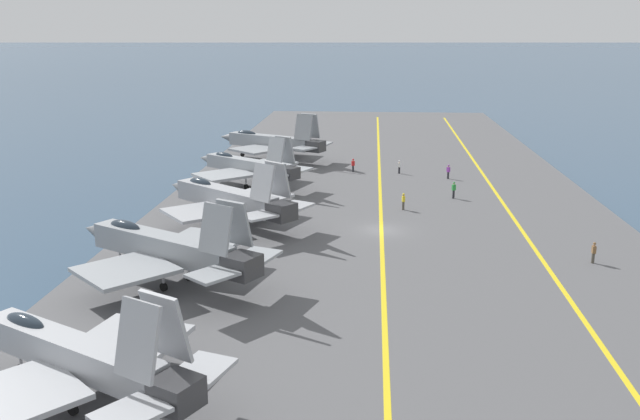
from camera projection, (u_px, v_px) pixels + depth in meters
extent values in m
plane|color=#334C66|center=(381.00, 234.00, 61.39)|extent=(2000.00, 2000.00, 0.00)
cube|color=#565659|center=(381.00, 232.00, 61.34)|extent=(183.23, 46.06, 0.40)
cube|color=yellow|center=(524.00, 233.00, 60.33)|extent=(164.90, 2.43, 0.01)
cube|color=yellow|center=(381.00, 230.00, 61.29)|extent=(164.90, 0.36, 0.01)
cube|color=#A8AAAF|center=(72.00, 353.00, 32.77)|extent=(6.84, 11.02, 1.60)
cube|color=#38383A|center=(177.00, 393.00, 29.20)|extent=(2.51, 2.53, 1.36)
ellipsoid|color=#232D38|center=(25.00, 323.00, 34.40)|extent=(2.10, 2.91, 0.88)
cube|color=#A8AAAF|center=(18.00, 395.00, 30.04)|extent=(7.03, 7.03, 0.28)
cube|color=#A8AAAF|center=(130.00, 340.00, 35.37)|extent=(5.99, 6.06, 0.28)
cube|color=#A8AAAF|center=(138.00, 340.00, 28.52)|extent=(1.92, 2.42, 3.33)
cube|color=#A8AAAF|center=(166.00, 326.00, 29.90)|extent=(1.92, 2.42, 3.33)
cube|color=#A8AAAF|center=(130.00, 413.00, 27.65)|extent=(3.56, 3.45, 0.20)
cube|color=#A8AAAF|center=(203.00, 369.00, 31.24)|extent=(3.34, 2.95, 0.20)
cylinder|color=#B2B2B7|center=(21.00, 361.00, 35.41)|extent=(0.16, 0.16, 1.58)
cylinder|color=black|center=(22.00, 369.00, 35.54)|extent=(0.47, 0.63, 0.60)
cylinder|color=#B2B2B7|center=(72.00, 400.00, 31.66)|extent=(0.16, 0.16, 1.58)
cylinder|color=black|center=(73.00, 409.00, 31.79)|extent=(0.47, 0.63, 0.60)
cylinder|color=#B2B2B7|center=(109.00, 380.00, 33.49)|extent=(0.16, 0.16, 1.58)
cylinder|color=black|center=(110.00, 388.00, 33.61)|extent=(0.47, 0.63, 0.60)
cube|color=#93999E|center=(162.00, 246.00, 47.93)|extent=(7.63, 11.72, 1.77)
cone|color=#5B5E60|center=(95.00, 230.00, 51.82)|extent=(2.62, 2.88, 1.68)
cube|color=#38383A|center=(242.00, 266.00, 43.96)|extent=(2.76, 2.76, 1.50)
ellipsoid|color=#232D38|center=(125.00, 227.00, 49.75)|extent=(2.33, 3.12, 0.97)
cube|color=#93999E|center=(126.00, 270.00, 44.88)|extent=(7.78, 7.77, 0.28)
cube|color=#93999E|center=(203.00, 242.00, 50.82)|extent=(6.84, 6.68, 0.28)
cube|color=#93999E|center=(216.00, 229.00, 43.29)|extent=(2.00, 2.53, 3.16)
cube|color=#93999E|center=(235.00, 223.00, 44.78)|extent=(2.00, 2.53, 3.16)
cube|color=#93999E|center=(213.00, 275.00, 42.39)|extent=(3.66, 3.60, 0.20)
cube|color=#93999E|center=(258.00, 255.00, 46.06)|extent=(3.42, 3.15, 0.20)
cylinder|color=#B2B2B7|center=(120.00, 259.00, 50.88)|extent=(0.16, 0.16, 1.81)
cylinder|color=black|center=(121.00, 266.00, 51.03)|extent=(0.49, 0.63, 0.60)
cylinder|color=#B2B2B7|center=(163.00, 279.00, 46.72)|extent=(0.16, 0.16, 1.81)
cylinder|color=black|center=(164.00, 287.00, 46.88)|extent=(0.49, 0.63, 0.60)
cylinder|color=#B2B2B7|center=(189.00, 269.00, 48.71)|extent=(0.16, 0.16, 1.81)
cylinder|color=black|center=(189.00, 277.00, 48.87)|extent=(0.49, 0.63, 0.60)
cube|color=#A8AAAF|center=(226.00, 198.00, 62.94)|extent=(8.97, 10.89, 1.80)
cone|color=#5B5E60|center=(179.00, 186.00, 67.59)|extent=(2.78, 2.89, 1.71)
cube|color=#38383A|center=(282.00, 212.00, 58.19)|extent=(2.86, 2.85, 1.53)
ellipsoid|color=#232D38|center=(200.00, 183.00, 65.16)|extent=(2.62, 2.99, 0.99)
cube|color=#A8AAAF|center=(199.00, 212.00, 60.28)|extent=(7.48, 7.47, 0.28)
cube|color=#A8AAAF|center=(257.00, 198.00, 65.37)|extent=(6.99, 7.02, 0.28)
cube|color=#A8AAAF|center=(262.00, 183.00, 57.73)|extent=(2.20, 2.45, 3.17)
cube|color=#A8AAAF|center=(278.00, 179.00, 59.08)|extent=(2.20, 2.45, 3.17)
cube|color=#A8AAAF|center=(258.00, 216.00, 56.86)|extent=(3.61, 3.64, 0.20)
cube|color=#A8AAAF|center=(296.00, 206.00, 60.16)|extent=(3.56, 3.37, 0.20)
cylinder|color=#B2B2B7|center=(196.00, 207.00, 66.35)|extent=(0.16, 0.16, 1.52)
cylinder|color=black|center=(196.00, 211.00, 66.46)|extent=(0.54, 0.61, 0.60)
cylinder|color=#B2B2B7|center=(225.00, 220.00, 61.66)|extent=(0.16, 0.16, 1.52)
cylinder|color=black|center=(225.00, 225.00, 61.78)|extent=(0.54, 0.61, 0.60)
cylinder|color=#B2B2B7|center=(246.00, 215.00, 63.46)|extent=(0.16, 0.16, 1.52)
cylinder|color=black|center=(246.00, 219.00, 63.58)|extent=(0.54, 0.61, 0.60)
cube|color=#9EA3A8|center=(245.00, 165.00, 77.76)|extent=(7.78, 10.25, 1.51)
cone|color=#5B5E60|center=(206.00, 159.00, 81.83)|extent=(2.41, 2.60, 1.44)
cube|color=#38383A|center=(289.00, 173.00, 73.59)|extent=(2.49, 2.52, 1.28)
ellipsoid|color=#232D38|center=(224.00, 156.00, 79.71)|extent=(2.27, 2.76, 0.83)
cube|color=#9EA3A8|center=(224.00, 175.00, 74.96)|extent=(7.47, 7.54, 0.28)
cube|color=#9EA3A8|center=(269.00, 165.00, 80.34)|extent=(7.08, 6.65, 0.28)
cube|color=#9EA3A8|center=(275.00, 152.00, 73.16)|extent=(2.02, 2.32, 3.09)
cube|color=#9EA3A8|center=(285.00, 150.00, 74.35)|extent=(2.02, 2.32, 3.09)
cube|color=#9EA3A8|center=(272.00, 176.00, 72.27)|extent=(3.51, 3.51, 0.20)
cube|color=#9EA3A8|center=(299.00, 169.00, 75.49)|extent=(3.45, 3.14, 0.20)
cylinder|color=#B2B2B7|center=(220.00, 174.00, 80.78)|extent=(0.16, 0.16, 1.73)
cylinder|color=black|center=(221.00, 179.00, 80.93)|extent=(0.52, 0.62, 0.60)
cylinder|color=#B2B2B7|center=(246.00, 182.00, 76.68)|extent=(0.16, 0.16, 1.73)
cylinder|color=black|center=(246.00, 187.00, 76.82)|extent=(0.52, 0.62, 0.60)
cylinder|color=#B2B2B7|center=(259.00, 179.00, 78.26)|extent=(0.16, 0.16, 1.73)
cylinder|color=black|center=(259.00, 184.00, 78.40)|extent=(0.52, 0.62, 0.60)
cube|color=#93999E|center=(269.00, 141.00, 93.74)|extent=(7.24, 12.15, 1.69)
cone|color=#5B5E60|center=(227.00, 137.00, 97.45)|extent=(2.52, 2.88, 1.60)
cube|color=#38383A|center=(316.00, 146.00, 89.95)|extent=(2.66, 2.72, 1.44)
ellipsoid|color=#232D38|center=(247.00, 134.00, 95.47)|extent=(2.22, 3.19, 0.93)
cube|color=#93999E|center=(257.00, 149.00, 90.72)|extent=(7.72, 7.73, 0.28)
cube|color=#93999E|center=(286.00, 142.00, 96.62)|extent=(6.52, 6.58, 0.28)
cube|color=#93999E|center=(303.00, 127.00, 89.26)|extent=(1.98, 2.61, 3.31)
cube|color=#93999E|center=(311.00, 126.00, 90.72)|extent=(1.98, 2.61, 3.31)
cube|color=#93999E|center=(304.00, 148.00, 88.35)|extent=(3.69, 3.61, 0.20)
cube|color=#93999E|center=(321.00, 144.00, 92.06)|extent=(3.38, 3.12, 0.20)
cylinder|color=#B2B2B7|center=(242.00, 151.00, 96.55)|extent=(0.16, 0.16, 1.74)
cylinder|color=black|center=(242.00, 155.00, 96.70)|extent=(0.47, 0.63, 0.60)
cylinder|color=#B2B2B7|center=(272.00, 156.00, 92.56)|extent=(0.16, 0.16, 1.74)
cylinder|color=black|center=(272.00, 160.00, 92.71)|extent=(0.47, 0.63, 0.60)
cylinder|color=#B2B2B7|center=(282.00, 153.00, 94.51)|extent=(0.16, 0.16, 1.74)
cylinder|color=black|center=(282.00, 157.00, 94.66)|extent=(0.47, 0.63, 0.60)
cylinder|color=#232328|center=(453.00, 194.00, 72.69)|extent=(0.24, 0.24, 0.90)
cube|color=green|center=(454.00, 187.00, 72.49)|extent=(0.39, 0.45, 0.61)
sphere|color=tan|center=(454.00, 184.00, 72.38)|extent=(0.22, 0.22, 0.22)
sphere|color=green|center=(454.00, 183.00, 72.37)|extent=(0.24, 0.24, 0.24)
cylinder|color=#4C473D|center=(593.00, 258.00, 52.50)|extent=(0.24, 0.24, 0.82)
cube|color=brown|center=(594.00, 250.00, 52.32)|extent=(0.38, 0.26, 0.58)
sphere|color=tan|center=(594.00, 244.00, 52.21)|extent=(0.22, 0.22, 0.22)
sphere|color=brown|center=(595.00, 244.00, 52.19)|extent=(0.24, 0.24, 0.24)
cylinder|color=#4C473D|center=(403.00, 206.00, 68.09)|extent=(0.24, 0.24, 0.86)
cube|color=yellow|center=(403.00, 199.00, 67.91)|extent=(0.42, 0.32, 0.55)
sphere|color=#9E7051|center=(404.00, 195.00, 67.80)|extent=(0.22, 0.22, 0.22)
sphere|color=yellow|center=(404.00, 194.00, 67.79)|extent=(0.24, 0.24, 0.24)
cylinder|color=#232328|center=(399.00, 170.00, 85.32)|extent=(0.24, 0.24, 0.83)
cube|color=white|center=(399.00, 165.00, 85.14)|extent=(0.44, 0.46, 0.55)
sphere|color=tan|center=(399.00, 162.00, 85.04)|extent=(0.22, 0.22, 0.22)
sphere|color=white|center=(399.00, 161.00, 85.02)|extent=(0.24, 0.24, 0.24)
cylinder|color=#232328|center=(353.00, 169.00, 86.28)|extent=(0.24, 0.24, 0.81)
cube|color=red|center=(353.00, 163.00, 86.10)|extent=(0.34, 0.43, 0.58)
sphere|color=tan|center=(353.00, 160.00, 85.99)|extent=(0.22, 0.22, 0.22)
sphere|color=red|center=(353.00, 160.00, 85.98)|extent=(0.24, 0.24, 0.24)
cylinder|color=#232328|center=(448.00, 175.00, 82.30)|extent=(0.24, 0.24, 0.85)
cube|color=purple|center=(448.00, 170.00, 82.12)|extent=(0.46, 0.44, 0.59)
sphere|color=tan|center=(449.00, 166.00, 82.01)|extent=(0.22, 0.22, 0.22)
sphere|color=purple|center=(449.00, 166.00, 81.99)|extent=(0.24, 0.24, 0.24)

